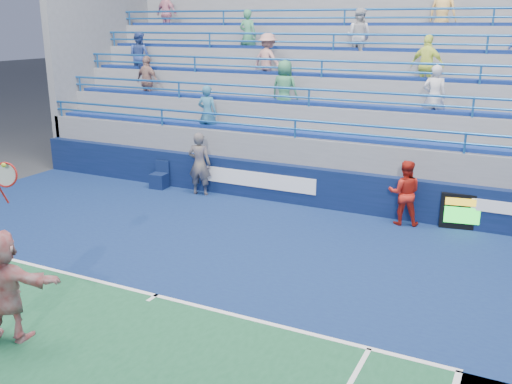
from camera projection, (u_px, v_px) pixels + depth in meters
The scene contains 8 objects.
ground at pixel (156, 296), 10.71m from camera, with size 120.00×120.00×0.00m, color #333538.
sponsor_wall at pixel (291, 184), 16.13m from camera, with size 18.00×0.32×1.10m.
bleacher_stand at pixel (336, 128), 19.09m from camera, with size 18.00×5.60×6.13m.
serve_speed_board at pixel (468, 212), 14.03m from camera, with size 1.32×0.36×0.91m.
judge_chair at pixel (160, 180), 17.66m from camera, with size 0.50×0.50×0.84m.
tennis_player at pixel (4, 286), 9.03m from camera, with size 1.82×1.03×3.00m.
line_judge at pixel (200, 164), 16.80m from camera, with size 0.69×0.45×1.89m, color #16193D.
ball_girl at pixel (404, 193), 14.32m from camera, with size 0.81×0.63×1.67m, color #B01F14.
Camera 1 is at (6.00, -7.86, 4.93)m, focal length 40.00 mm.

